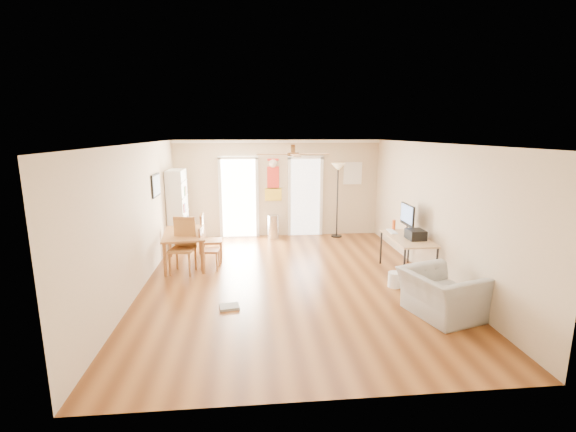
{
  "coord_description": "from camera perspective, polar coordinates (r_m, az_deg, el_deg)",
  "views": [
    {
      "loc": [
        -0.75,
        -7.2,
        2.8
      ],
      "look_at": [
        0.0,
        0.6,
        1.15
      ],
      "focal_mm": 24.91,
      "sensor_mm": 36.0,
      "label": 1
    }
  ],
  "objects": [
    {
      "name": "ceiling",
      "position": [
        7.24,
        0.46,
        10.31
      ],
      "size": [
        5.5,
        7.0,
        0.0
      ],
      "primitive_type": null,
      "color": "silver",
      "rests_on": "floor"
    },
    {
      "name": "ac_grille",
      "position": [
        11.08,
        9.22,
        6.05
      ],
      "size": [
        0.5,
        0.04,
        0.6
      ],
      "primitive_type": "cube",
      "color": "white",
      "rests_on": "wall_back"
    },
    {
      "name": "framed_poster",
      "position": [
        8.89,
        -18.34,
        4.18
      ],
      "size": [
        0.04,
        0.66,
        0.48
      ],
      "primitive_type": "cube",
      "color": "black",
      "rests_on": "wall_left"
    },
    {
      "name": "dining_table",
      "position": [
        8.84,
        -14.43,
        -4.54
      ],
      "size": [
        1.01,
        1.51,
        0.71
      ],
      "primitive_type": null,
      "rotation": [
        0.0,
        0.0,
        0.11
      ],
      "color": "olive",
      "rests_on": "floor"
    },
    {
      "name": "wall_back",
      "position": [
        10.83,
        -1.47,
        3.93
      ],
      "size": [
        5.5,
        0.04,
        2.6
      ],
      "primitive_type": null,
      "color": "beige",
      "rests_on": "floor"
    },
    {
      "name": "printer",
      "position": [
        8.17,
        17.75,
        -2.53
      ],
      "size": [
        0.32,
        0.38,
        0.19
      ],
      "primitive_type": "cube",
      "rotation": [
        0.0,
        0.0,
        0.03
      ],
      "color": "black",
      "rests_on": "computer_desk"
    },
    {
      "name": "torchiere_lamp",
      "position": [
        10.8,
        7.06,
        2.2
      ],
      "size": [
        0.41,
        0.41,
        2.0
      ],
      "primitive_type": null,
      "rotation": [
        0.0,
        0.0,
        0.1
      ],
      "color": "black",
      "rests_on": "floor"
    },
    {
      "name": "bookshelf",
      "position": [
        10.23,
        -15.47,
        1.06
      ],
      "size": [
        0.43,
        0.88,
        1.91
      ],
      "primitive_type": null,
      "rotation": [
        0.0,
        0.0,
        0.06
      ],
      "color": "silver",
      "rests_on": "floor"
    },
    {
      "name": "wall_right",
      "position": [
        8.14,
        20.08,
        0.55
      ],
      "size": [
        0.04,
        7.0,
        2.6
      ],
      "primitive_type": null,
      "color": "beige",
      "rests_on": "floor"
    },
    {
      "name": "wastebasket_a",
      "position": [
        7.69,
        14.97,
        -8.76
      ],
      "size": [
        0.3,
        0.3,
        0.28
      ],
      "primitive_type": "cylinder",
      "rotation": [
        0.0,
        0.0,
        -0.27
      ],
      "color": "white",
      "rests_on": "floor"
    },
    {
      "name": "wall_decal",
      "position": [
        10.77,
        -2.14,
        5.22
      ],
      "size": [
        0.46,
        0.03,
        1.1
      ],
      "primitive_type": "cube",
      "color": "red",
      "rests_on": "wall_back"
    },
    {
      "name": "crown_molding",
      "position": [
        7.24,
        0.46,
        10.0
      ],
      "size": [
        5.5,
        7.0,
        0.08
      ],
      "primitive_type": null,
      "color": "white",
      "rests_on": "wall_back"
    },
    {
      "name": "kitchen_doorway",
      "position": [
        10.83,
        -7.02,
        2.51
      ],
      "size": [
        0.9,
        0.1,
        2.1
      ],
      "primitive_type": null,
      "color": "white",
      "rests_on": "wall_back"
    },
    {
      "name": "dining_chair_near",
      "position": [
        8.3,
        -14.87,
        -4.22
      ],
      "size": [
        0.53,
        0.53,
        1.11
      ],
      "primitive_type": null,
      "rotation": [
        0.0,
        0.0,
        -0.18
      ],
      "color": "#A46A35",
      "rests_on": "floor"
    },
    {
      "name": "floor_cloth",
      "position": [
        6.7,
        -8.36,
        -12.72
      ],
      "size": [
        0.34,
        0.29,
        0.04
      ],
      "primitive_type": "cube",
      "rotation": [
        0.0,
        0.0,
        0.15
      ],
      "color": "gray",
      "rests_on": "floor"
    },
    {
      "name": "orange_bottle",
      "position": [
        8.83,
        14.87,
        -1.23
      ],
      "size": [
        0.09,
        0.09,
        0.21
      ],
      "primitive_type": "cylinder",
      "rotation": [
        0.0,
        0.0,
        0.29
      ],
      "color": "#DE4D13",
      "rests_on": "computer_desk"
    },
    {
      "name": "dining_chair_right_b",
      "position": [
        8.44,
        -11.09,
        -4.51
      ],
      "size": [
        0.39,
        0.39,
        0.9
      ],
      "primitive_type": null,
      "rotation": [
        0.0,
        0.0,
        1.5
      ],
      "color": "#985531",
      "rests_on": "floor"
    },
    {
      "name": "imac",
      "position": [
        8.59,
        16.66,
        -0.37
      ],
      "size": [
        0.16,
        0.65,
        0.6
      ],
      "primitive_type": null,
      "rotation": [
        0.0,
        0.0,
        0.1
      ],
      "color": "black",
      "rests_on": "computer_desk"
    },
    {
      "name": "wall_left",
      "position": [
        7.62,
        -20.6,
        -0.23
      ],
      "size": [
        0.04,
        7.0,
        2.6
      ],
      "primitive_type": null,
      "color": "beige",
      "rests_on": "floor"
    },
    {
      "name": "bathroom_doorway",
      "position": [
        10.93,
        2.47,
        2.67
      ],
      "size": [
        0.8,
        0.1,
        2.1
      ],
      "primitive_type": null,
      "color": "white",
      "rests_on": "wall_back"
    },
    {
      "name": "ceiling_fan",
      "position": [
        6.95,
        0.72,
        8.84
      ],
      "size": [
        1.24,
        1.24,
        0.2
      ],
      "primitive_type": null,
      "color": "#593819",
      "rests_on": "ceiling"
    },
    {
      "name": "keyboard",
      "position": [
        8.66,
        14.61,
        -2.15
      ],
      "size": [
        0.16,
        0.43,
        0.02
      ],
      "primitive_type": "cube",
      "rotation": [
        0.0,
        0.0,
        -0.06
      ],
      "color": "silver",
      "rests_on": "computer_desk"
    },
    {
      "name": "wall_front",
      "position": [
        4.06,
        5.63,
        -9.85
      ],
      "size": [
        5.5,
        0.04,
        2.6
      ],
      "primitive_type": null,
      "color": "beige",
      "rests_on": "floor"
    },
    {
      "name": "floor",
      "position": [
        7.76,
        0.43,
        -9.26
      ],
      "size": [
        7.0,
        7.0,
        0.0
      ],
      "primitive_type": "plane",
      "color": "brown",
      "rests_on": "ground"
    },
    {
      "name": "trash_can",
      "position": [
        10.67,
        -2.14,
        -1.55
      ],
      "size": [
        0.38,
        0.38,
        0.64
      ],
      "primitive_type": "cylinder",
      "rotation": [
        0.0,
        0.0,
        0.33
      ],
      "color": "silver",
      "rests_on": "floor"
    },
    {
      "name": "dining_chair_right_a",
      "position": [
        8.87,
        -10.82,
        -3.15
      ],
      "size": [
        0.45,
        0.45,
        1.06
      ],
      "primitive_type": null,
      "rotation": [
        0.0,
        0.0,
        1.61
      ],
      "color": "olive",
      "rests_on": "floor"
    },
    {
      "name": "armchair",
      "position": [
        6.7,
        20.97,
        -10.35
      ],
      "size": [
        1.22,
        1.32,
        0.71
      ],
      "primitive_type": "imported",
      "rotation": [
        0.0,
        0.0,
        1.86
      ],
      "color": "#9B9B96",
      "rests_on": "floor"
    },
    {
      "name": "computer_desk",
      "position": [
        8.37,
        16.58,
        -5.45
      ],
      "size": [
        0.7,
        1.4,
        0.75
      ],
      "primitive_type": null,
      "color": "tan",
      "rests_on": "floor"
    }
  ]
}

